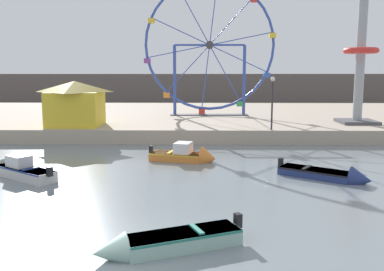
% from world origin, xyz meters
% --- Properties ---
extents(ground_plane, '(240.00, 240.00, 0.00)m').
position_xyz_m(ground_plane, '(0.00, 0.00, 0.00)').
color(ground_plane, slate).
extents(quay_promenade, '(110.00, 23.98, 1.01)m').
position_xyz_m(quay_promenade, '(0.00, 30.15, 0.50)').
color(quay_promenade, tan).
rests_on(quay_promenade, ground_plane).
extents(distant_town_skyline, '(140.00, 3.00, 4.40)m').
position_xyz_m(distant_town_skyline, '(0.00, 54.61, 2.20)').
color(distant_town_skyline, '#564C47').
rests_on(distant_town_skyline, ground_plane).
extents(motorboat_pale_grey, '(4.43, 3.58, 1.32)m').
position_xyz_m(motorboat_pale_grey, '(-6.24, 9.05, 0.36)').
color(motorboat_pale_grey, silver).
rests_on(motorboat_pale_grey, ground_plane).
extents(motorboat_navy_blue, '(4.28, 3.49, 1.14)m').
position_xyz_m(motorboat_navy_blue, '(9.11, 8.72, 0.21)').
color(motorboat_navy_blue, navy).
rests_on(motorboat_navy_blue, ground_plane).
extents(motorboat_seafoam, '(4.50, 2.69, 1.07)m').
position_xyz_m(motorboat_seafoam, '(1.61, 0.29, 0.27)').
color(motorboat_seafoam, '#93BCAD').
rests_on(motorboat_seafoam, ground_plane).
extents(motorboat_orange_hull, '(4.07, 2.30, 1.50)m').
position_xyz_m(motorboat_orange_hull, '(2.10, 12.85, 0.31)').
color(motorboat_orange_hull, orange).
rests_on(motorboat_orange_hull, ground_plane).
extents(ferris_wheel_blue_frame, '(11.76, 1.20, 12.14)m').
position_xyz_m(ferris_wheel_blue_frame, '(3.67, 27.99, 7.11)').
color(ferris_wheel_blue_frame, '#334CA8').
rests_on(ferris_wheel_blue_frame, quay_promenade).
extents(drop_tower_steel_tower, '(2.80, 2.80, 12.87)m').
position_xyz_m(drop_tower_steel_tower, '(15.13, 22.42, 6.39)').
color(drop_tower_steel_tower, '#999EA3').
rests_on(drop_tower_steel_tower, quay_promenade).
extents(carnival_booth_yellow_awning, '(4.17, 3.79, 3.33)m').
position_xyz_m(carnival_booth_yellow_awning, '(-6.50, 20.56, 2.74)').
color(carnival_booth_yellow_awning, yellow).
rests_on(carnival_booth_yellow_awning, quay_promenade).
extents(promenade_lamp_near, '(0.32, 0.32, 3.69)m').
position_xyz_m(promenade_lamp_near, '(7.81, 18.61, 3.44)').
color(promenade_lamp_near, '#2D2D33').
rests_on(promenade_lamp_near, quay_promenade).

